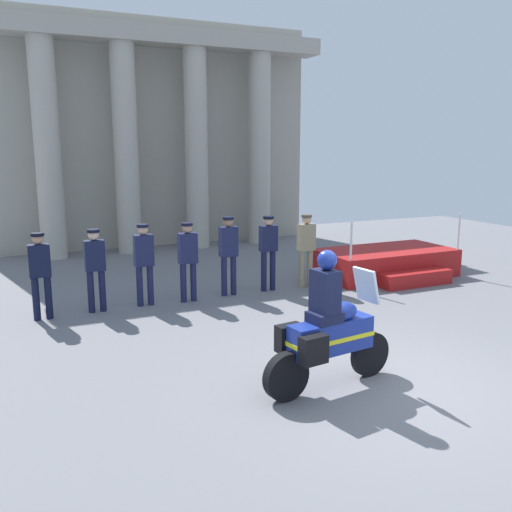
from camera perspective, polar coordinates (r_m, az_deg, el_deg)
name	(u,v)px	position (r m, az deg, el deg)	size (l,w,h in m)	color
ground_plane	(391,386)	(7.85, 13.88, -13.05)	(28.42, 28.42, 0.00)	slate
colonnade_backdrop	(157,129)	(17.88, -10.28, 12.92)	(10.58, 1.57, 7.15)	#A49F91
reviewing_stand	(387,263)	(14.13, 13.51, -0.75)	(3.36, 2.24, 1.58)	#A51919
officer_in_row_0	(40,269)	(10.91, -21.56, -1.27)	(0.38, 0.24, 1.65)	black
officer_in_row_1	(95,264)	(11.08, -16.41, -0.77)	(0.38, 0.24, 1.64)	#141938
officer_in_row_2	(144,258)	(11.29, -11.59, -0.21)	(0.38, 0.24, 1.68)	#191E42
officer_in_row_3	(188,256)	(11.43, -7.12, 0.04)	(0.38, 0.24, 1.67)	#191E42
officer_in_row_4	(229,249)	(11.84, -2.88, 0.69)	(0.38, 0.24, 1.73)	#191E42
officer_in_row_5	(268,247)	(12.22, 1.29, 0.96)	(0.38, 0.24, 1.70)	#141938
officer_in_row_6	(306,245)	(12.56, 5.24, 1.17)	(0.38, 0.24, 1.69)	#847A5B
motorcycle_with_rider	(327,332)	(7.35, 7.40, -7.85)	(2.09, 0.74, 1.90)	black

